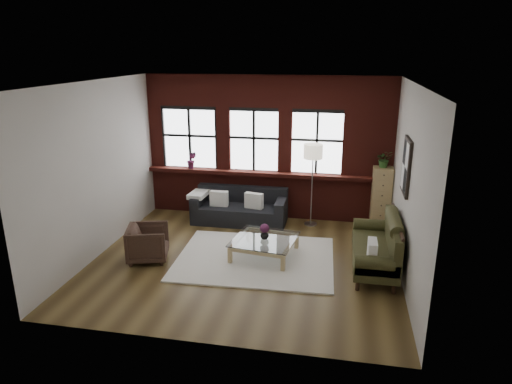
% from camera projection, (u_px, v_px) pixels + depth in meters
% --- Properties ---
extents(floor, '(5.50, 5.50, 0.00)m').
position_uv_depth(floor, '(245.00, 261.00, 8.38)').
color(floor, '#49361B').
rests_on(floor, ground).
extents(ceiling, '(5.50, 5.50, 0.00)m').
position_uv_depth(ceiling, '(243.00, 83.00, 7.42)').
color(ceiling, white).
rests_on(ceiling, ground).
extents(wall_back, '(5.50, 0.00, 5.50)m').
position_uv_depth(wall_back, '(268.00, 148.00, 10.24)').
color(wall_back, '#BCB7AF').
rests_on(wall_back, ground).
extents(wall_front, '(5.50, 0.00, 5.50)m').
position_uv_depth(wall_front, '(200.00, 231.00, 5.56)').
color(wall_front, '#BCB7AF').
rests_on(wall_front, ground).
extents(wall_left, '(0.00, 5.00, 5.00)m').
position_uv_depth(wall_left, '(98.00, 170.00, 8.39)').
color(wall_left, '#BCB7AF').
rests_on(wall_left, ground).
extents(wall_right, '(0.00, 5.00, 5.00)m').
position_uv_depth(wall_right, '(409.00, 186.00, 7.40)').
color(wall_right, '#BCB7AF').
rests_on(wall_right, ground).
extents(brick_backwall, '(5.50, 0.12, 3.20)m').
position_uv_depth(brick_backwall, '(267.00, 148.00, 10.18)').
color(brick_backwall, '#571A14').
rests_on(brick_backwall, floor).
extents(sill_ledge, '(5.50, 0.30, 0.08)m').
position_uv_depth(sill_ledge, '(266.00, 173.00, 10.27)').
color(sill_ledge, '#571A14').
rests_on(sill_ledge, brick_backwall).
extents(window_left, '(1.38, 0.10, 1.50)m').
position_uv_depth(window_left, '(190.00, 139.00, 10.47)').
color(window_left, black).
rests_on(window_left, brick_backwall).
extents(window_mid, '(1.38, 0.10, 1.50)m').
position_uv_depth(window_mid, '(254.00, 141.00, 10.20)').
color(window_mid, black).
rests_on(window_mid, brick_backwall).
extents(window_right, '(1.38, 0.10, 1.50)m').
position_uv_depth(window_right, '(317.00, 143.00, 9.95)').
color(window_right, black).
rests_on(window_right, brick_backwall).
extents(wall_poster, '(0.05, 0.74, 0.94)m').
position_uv_depth(wall_poster, '(406.00, 166.00, 7.61)').
color(wall_poster, black).
rests_on(wall_poster, wall_right).
extents(shag_rug, '(2.94, 2.36, 0.03)m').
position_uv_depth(shag_rug, '(255.00, 258.00, 8.45)').
color(shag_rug, silver).
rests_on(shag_rug, floor).
extents(dark_sofa, '(2.07, 0.84, 0.75)m').
position_uv_depth(dark_sofa, '(240.00, 206.00, 10.14)').
color(dark_sofa, black).
rests_on(dark_sofa, floor).
extents(pillow_a, '(0.40, 0.15, 0.34)m').
position_uv_depth(pillow_a, '(219.00, 199.00, 10.07)').
color(pillow_a, white).
rests_on(pillow_a, dark_sofa).
extents(pillow_b, '(0.42, 0.22, 0.34)m').
position_uv_depth(pillow_b, '(254.00, 201.00, 9.93)').
color(pillow_b, white).
rests_on(pillow_b, dark_sofa).
extents(vintage_settee, '(0.83, 1.86, 0.99)m').
position_uv_depth(vintage_settee, '(375.00, 243.00, 7.93)').
color(vintage_settee, '#333217').
rests_on(vintage_settee, floor).
extents(pillow_settee, '(0.14, 0.38, 0.34)m').
position_uv_depth(pillow_settee, '(372.00, 251.00, 7.38)').
color(pillow_settee, white).
rests_on(pillow_settee, vintage_settee).
extents(armchair, '(0.89, 0.87, 0.66)m').
position_uv_depth(armchair, '(148.00, 243.00, 8.35)').
color(armchair, '#332219').
rests_on(armchair, floor).
extents(coffee_table, '(1.25, 1.25, 0.37)m').
position_uv_depth(coffee_table, '(264.00, 248.00, 8.51)').
color(coffee_table, tan).
rests_on(coffee_table, shag_rug).
extents(vase, '(0.18, 0.18, 0.17)m').
position_uv_depth(vase, '(265.00, 234.00, 8.43)').
color(vase, '#B2B2B2').
rests_on(vase, coffee_table).
extents(flowers, '(0.17, 0.17, 0.17)m').
position_uv_depth(flowers, '(265.00, 228.00, 8.39)').
color(flowers, '#521C3E').
rests_on(flowers, vase).
extents(drawer_chest, '(0.41, 0.41, 1.34)m').
position_uv_depth(drawer_chest, '(381.00, 197.00, 9.81)').
color(drawer_chest, tan).
rests_on(drawer_chest, floor).
extents(potted_plant_top, '(0.36, 0.32, 0.36)m').
position_uv_depth(potted_plant_top, '(384.00, 159.00, 9.55)').
color(potted_plant_top, '#2D5923').
rests_on(potted_plant_top, drawer_chest).
extents(floor_lamp, '(0.40, 0.40, 1.96)m').
position_uv_depth(floor_lamp, '(312.00, 182.00, 9.82)').
color(floor_lamp, '#A5A5A8').
rests_on(floor_lamp, floor).
extents(sill_plant, '(0.25, 0.21, 0.40)m').
position_uv_depth(sill_plant, '(192.00, 160.00, 10.48)').
color(sill_plant, '#521C3E').
rests_on(sill_plant, sill_ledge).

